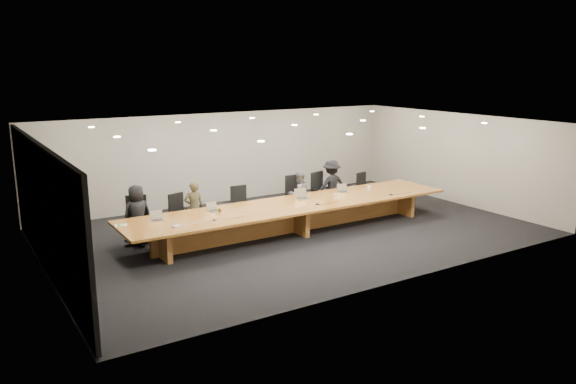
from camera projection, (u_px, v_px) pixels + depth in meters
name	position (u px, v px, depth m)	size (l,w,h in m)	color
ground	(294.00, 232.00, 14.57)	(12.00, 12.00, 0.00)	black
back_wall	(225.00, 157.00, 17.56)	(12.00, 0.02, 2.80)	beige
left_wall_panel	(44.00, 212.00, 11.18)	(0.08, 7.84, 2.74)	black
conference_table	(294.00, 212.00, 14.46)	(9.00, 1.80, 0.75)	brown
chair_far_left	(137.00, 220.00, 13.45)	(0.60, 0.60, 1.19)	black
chair_left	(182.00, 214.00, 14.21)	(0.55, 0.55, 1.07)	black
chair_mid_left	(242.00, 206.00, 15.06)	(0.55, 0.55, 1.08)	black
chair_mid_right	(298.00, 196.00, 15.86)	(0.62, 0.62, 1.21)	black
chair_right	(323.00, 192.00, 16.49)	(0.60, 0.60, 1.18)	black
chair_far_right	(366.00, 189.00, 17.21)	(0.52, 0.52, 1.03)	black
person_a	(137.00, 214.00, 13.48)	(0.71, 0.46, 1.44)	black
person_b	(194.00, 208.00, 14.27)	(0.50, 0.33, 1.36)	#3C3521
person_c	(299.00, 194.00, 15.85)	(0.65, 0.50, 1.33)	slate
person_d	(331.00, 185.00, 16.56)	(0.97, 0.56, 1.51)	black
laptop_a	(157.00, 216.00, 12.82)	(0.29, 0.21, 0.23)	#C5B296
laptop_b	(214.00, 207.00, 13.64)	(0.29, 0.21, 0.23)	tan
laptop_d	(303.00, 194.00, 14.88)	(0.36, 0.26, 0.28)	tan
laptop_e	(343.00, 188.00, 15.68)	(0.29, 0.21, 0.23)	tan
water_bottle	(217.00, 210.00, 13.40)	(0.06, 0.06, 0.20)	#B2C3BE
amber_mug	(220.00, 210.00, 13.55)	(0.08, 0.08, 0.10)	brown
paper_cup_near	(335.00, 195.00, 15.20)	(0.07, 0.07, 0.09)	silver
paper_cup_far	(369.00, 188.00, 16.03)	(0.09, 0.09, 0.10)	white
notepad	(121.00, 225.00, 12.44)	(0.25, 0.20, 0.02)	silver
lime_gadget	(121.00, 224.00, 12.44)	(0.15, 0.08, 0.02)	#63BC32
av_box	(177.00, 226.00, 12.34)	(0.19, 0.14, 0.03)	silver
mic_left	(214.00, 220.00, 12.86)	(0.10, 0.10, 0.03)	black
mic_center	(317.00, 204.00, 14.31)	(0.14, 0.14, 0.03)	black
mic_right	(391.00, 194.00, 15.37)	(0.13, 0.13, 0.03)	black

